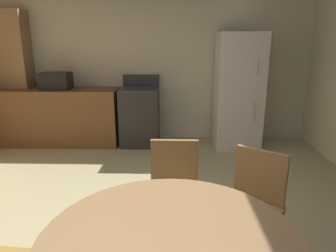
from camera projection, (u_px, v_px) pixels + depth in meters
ground_plane at (128, 252)px, 2.37m from camera, size 14.00×14.00×0.00m
wall_back at (153, 59)px, 4.96m from camera, size 5.45×0.12×2.70m
kitchen_counter at (61, 117)px, 4.85m from camera, size 1.88×0.60×0.90m
pantry_column at (18, 78)px, 4.88m from camera, size 0.44×0.36×2.10m
oven_range at (140, 116)px, 4.82m from camera, size 0.60×0.60×1.10m
refrigerator at (238, 91)px, 4.62m from camera, size 0.68×0.68×1.76m
microwave at (56, 81)px, 4.69m from camera, size 0.44×0.32×0.26m
chair_northeast at (252, 203)px, 2.14m from camera, size 0.56×0.56×0.87m
chair_north at (174, 189)px, 2.34m from camera, size 0.40×0.40×0.87m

